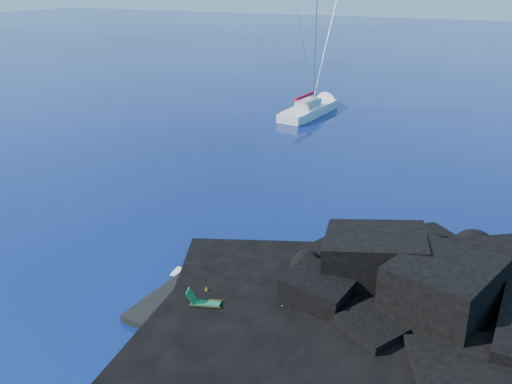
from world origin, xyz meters
TOP-DOWN VIEW (x-y plane):
  - ground at (0.00, 0.00)m, footprint 400.00×400.00m
  - headland at (13.00, 3.00)m, footprint 24.00×24.00m
  - beach at (4.50, 0.50)m, footprint 9.08×6.86m
  - surf_foam at (5.00, 5.00)m, footprint 10.00×8.00m
  - sailboat at (-5.08, 38.41)m, footprint 4.64×14.38m
  - deck_chair at (3.36, 0.13)m, footprint 1.71×1.15m
  - towel at (6.22, 1.51)m, footprint 2.00×1.12m
  - sunbather at (6.22, 1.51)m, footprint 1.86×0.66m
  - marker_cone at (2.81, 1.11)m, footprint 0.35×0.35m

SIDE VIEW (x-z plane):
  - ground at x=0.00m, z-range 0.00..0.00m
  - headland at x=13.00m, z-range -1.80..1.80m
  - beach at x=4.50m, z-range -0.35..0.35m
  - surf_foam at x=5.00m, z-range -0.03..0.03m
  - sailboat at x=-5.08m, z-range -7.40..7.40m
  - towel at x=6.22m, z-range 0.35..0.40m
  - sunbather at x=6.22m, z-range 0.40..0.65m
  - marker_cone at x=2.81m, z-range 0.35..0.86m
  - deck_chair at x=3.36m, z-range 0.35..1.43m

